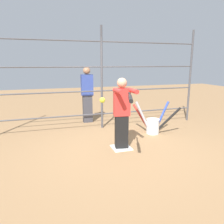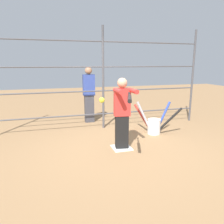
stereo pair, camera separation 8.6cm
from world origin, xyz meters
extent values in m
plane|color=#9E754C|center=(0.00, 0.00, 0.00)|extent=(24.00, 24.00, 0.00)
cube|color=white|center=(0.00, 0.00, 0.01)|extent=(0.40, 0.40, 0.02)
cylinder|color=#4C4C51|center=(-2.83, -1.60, 1.38)|extent=(0.06, 0.06, 2.76)
cylinder|color=#4C4C51|center=(0.00, -1.60, 1.38)|extent=(0.06, 0.06, 2.76)
cylinder|color=#4C4C51|center=(0.00, -1.60, 0.40)|extent=(5.65, 0.04, 0.04)
cylinder|color=#4C4C51|center=(0.00, -1.60, 1.05)|extent=(5.65, 0.04, 0.04)
cylinder|color=#4C4C51|center=(0.00, -1.60, 1.70)|extent=(5.65, 0.04, 0.04)
cylinder|color=#4C4C51|center=(0.00, -1.60, 2.35)|extent=(5.65, 0.04, 0.04)
cube|color=black|center=(0.00, 0.00, 0.36)|extent=(0.29, 0.21, 0.73)
cube|color=red|center=(0.00, 0.00, 1.01)|extent=(0.36, 0.24, 0.57)
sphere|color=tan|center=(0.00, 0.00, 1.41)|extent=(0.21, 0.21, 0.21)
cylinder|color=red|center=(-0.15, 0.23, 1.27)|extent=(0.09, 0.40, 0.09)
cylinder|color=red|center=(0.15, 0.18, 1.27)|extent=(0.09, 0.40, 0.09)
sphere|color=black|center=(0.00, 0.40, 1.25)|extent=(0.05, 0.05, 0.05)
cylinder|color=black|center=(0.06, 0.57, 1.25)|extent=(0.15, 0.35, 0.03)
cylinder|color=black|center=(0.22, 0.99, 1.25)|extent=(0.25, 0.53, 0.07)
sphere|color=yellow|center=(0.57, 0.58, 1.18)|extent=(0.10, 0.10, 0.10)
cylinder|color=white|center=(-1.12, -0.71, 0.19)|extent=(0.33, 0.33, 0.38)
torus|color=white|center=(-1.12, -0.71, 0.38)|extent=(0.34, 0.34, 0.01)
cylinder|color=#B2B2B7|center=(-0.89, -0.80, 0.44)|extent=(0.43, 0.21, 0.82)
cylinder|color=black|center=(-1.43, -0.51, 0.38)|extent=(0.57, 0.39, 0.72)
cylinder|color=red|center=(-0.92, -0.96, 0.38)|extent=(0.40, 0.47, 0.71)
cylinder|color=#334CB2|center=(-1.38, -0.72, 0.43)|extent=(0.43, 0.08, 0.80)
cube|color=#3F3F47|center=(0.27, -2.33, 0.42)|extent=(0.28, 0.17, 0.84)
cube|color=#334799|center=(0.27, -2.33, 1.15)|extent=(0.35, 0.19, 0.63)
sphere|color=#9E7051|center=(0.27, -2.33, 1.58)|extent=(0.22, 0.22, 0.22)
camera|label=1|loc=(1.53, 4.17, 1.80)|focal=35.00mm
camera|label=2|loc=(1.44, 4.19, 1.80)|focal=35.00mm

